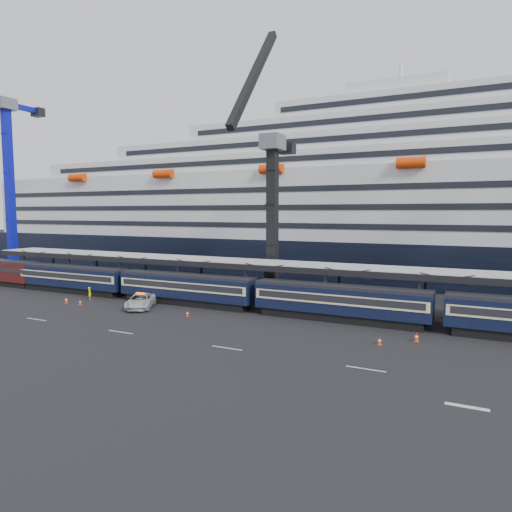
# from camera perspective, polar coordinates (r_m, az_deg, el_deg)

# --- Properties ---
(ground) EXTENTS (260.00, 260.00, 0.00)m
(ground) POSITION_cam_1_polar(r_m,az_deg,el_deg) (39.62, 17.74, -12.00)
(ground) COLOR black
(ground) RESTS_ON ground
(train) EXTENTS (133.05, 3.00, 4.05)m
(train) POSITION_cam_1_polar(r_m,az_deg,el_deg) (49.42, 14.17, -5.78)
(train) COLOR black
(train) RESTS_ON ground
(canopy) EXTENTS (130.00, 6.25, 5.53)m
(canopy) POSITION_cam_1_polar(r_m,az_deg,el_deg) (52.14, 20.17, -1.97)
(canopy) COLOR #9C9EA5
(canopy) RESTS_ON ground
(cruise_ship) EXTENTS (214.09, 28.84, 34.00)m
(cruise_ship) POSITION_cam_1_polar(r_m,az_deg,el_deg) (83.70, 21.90, 5.54)
(cruise_ship) COLOR black
(cruise_ship) RESTS_ON ground
(crane_blue) EXTENTS (4.50, 19.91, 52.01)m
(crane_blue) POSITION_cam_1_polar(r_m,az_deg,el_deg) (95.04, -28.71, 8.77)
(crane_blue) COLOR #54575C
(crane_blue) RESTS_ON ground
(crane_dark_near) EXTENTS (4.50, 17.75, 35.08)m
(crane_dark_near) POSITION_cam_1_polar(r_m,az_deg,el_deg) (61.47, 1.90, 5.69)
(crane_dark_near) COLOR #54575C
(crane_dark_near) RESTS_ON ground
(pickup_truck) EXTENTS (5.53, 6.90, 1.74)m
(pickup_truck) POSITION_cam_1_polar(r_m,az_deg,el_deg) (57.88, -14.25, -5.48)
(pickup_truck) COLOR #B6B8BD
(pickup_truck) RESTS_ON ground
(worker) EXTENTS (0.74, 0.63, 1.72)m
(worker) POSITION_cam_1_polar(r_m,az_deg,el_deg) (65.32, -20.08, -4.41)
(worker) COLOR #CAE30B
(worker) RESTS_ON ground
(traffic_cone_a) EXTENTS (0.42, 0.42, 0.85)m
(traffic_cone_a) POSITION_cam_1_polar(r_m,az_deg,el_deg) (64.06, -22.65, -5.09)
(traffic_cone_a) COLOR red
(traffic_cone_a) RESTS_ON ground
(traffic_cone_b) EXTENTS (0.34, 0.34, 0.68)m
(traffic_cone_b) POSITION_cam_1_polar(r_m,az_deg,el_deg) (62.25, -21.13, -5.41)
(traffic_cone_b) COLOR red
(traffic_cone_b) RESTS_ON ground
(traffic_cone_c) EXTENTS (0.34, 0.34, 0.69)m
(traffic_cone_c) POSITION_cam_1_polar(r_m,az_deg,el_deg) (52.46, -8.57, -7.10)
(traffic_cone_c) COLOR red
(traffic_cone_c) RESTS_ON ground
(traffic_cone_d) EXTENTS (0.38, 0.38, 0.76)m
(traffic_cone_d) POSITION_cam_1_polar(r_m,az_deg,el_deg) (42.53, 15.19, -10.18)
(traffic_cone_d) COLOR red
(traffic_cone_d) RESTS_ON ground
(traffic_cone_e) EXTENTS (0.44, 0.44, 0.87)m
(traffic_cone_e) POSITION_cam_1_polar(r_m,az_deg,el_deg) (44.53, 19.43, -9.52)
(traffic_cone_e) COLOR red
(traffic_cone_e) RESTS_ON ground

